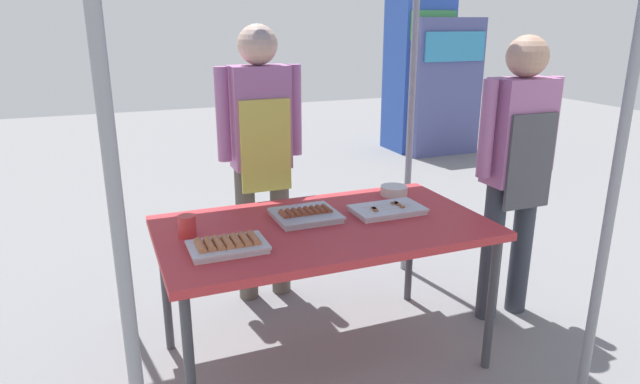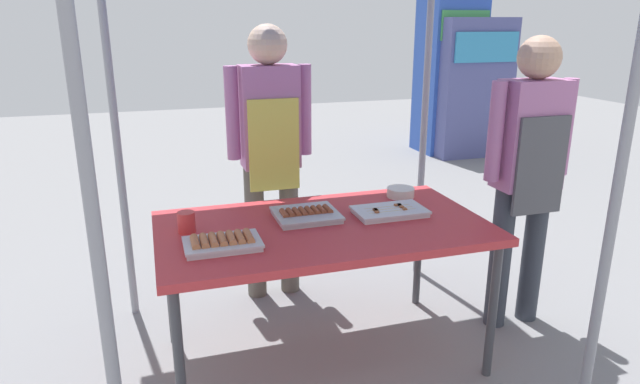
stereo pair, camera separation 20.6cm
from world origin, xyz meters
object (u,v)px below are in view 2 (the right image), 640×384
(stall_table, at_px, (323,234))
(drink_cup_near_edge, at_px, (186,222))
(neighbor_stall_left, at_px, (448,74))
(vendor_woman, at_px, (270,141))
(neighbor_stall_right, at_px, (467,87))
(tray_meat_skewers, at_px, (390,212))
(condiment_bowl, at_px, (401,192))
(customer_nearby, at_px, (528,162))
(tray_pork_links, at_px, (306,214))
(tray_grilled_sausages, at_px, (222,243))

(stall_table, bearing_deg, drink_cup_near_edge, 172.22)
(stall_table, height_order, neighbor_stall_left, neighbor_stall_left)
(vendor_woman, bearing_deg, neighbor_stall_right, -136.24)
(tray_meat_skewers, bearing_deg, condiment_bowl, 54.79)
(stall_table, distance_m, drink_cup_near_edge, 0.66)
(customer_nearby, bearing_deg, neighbor_stall_right, 62.46)
(condiment_bowl, relative_size, neighbor_stall_right, 0.09)
(drink_cup_near_edge, height_order, customer_nearby, customer_nearby)
(stall_table, distance_m, neighbor_stall_left, 5.19)
(stall_table, distance_m, condiment_bowl, 0.63)
(stall_table, height_order, neighbor_stall_right, neighbor_stall_right)
(condiment_bowl, bearing_deg, tray_meat_skewers, -125.21)
(condiment_bowl, height_order, vendor_woman, vendor_woman)
(tray_pork_links, relative_size, neighbor_stall_right, 0.18)
(tray_meat_skewers, height_order, neighbor_stall_right, neighbor_stall_right)
(tray_meat_skewers, height_order, tray_pork_links, tray_pork_links)
(tray_grilled_sausages, height_order, drink_cup_near_edge, drink_cup_near_edge)
(tray_pork_links, xyz_separation_m, vendor_woman, (-0.03, 0.69, 0.24))
(condiment_bowl, bearing_deg, neighbor_stall_right, 53.93)
(customer_nearby, bearing_deg, tray_grilled_sausages, -174.20)
(stall_table, relative_size, tray_meat_skewers, 4.37)
(tray_grilled_sausages, height_order, tray_meat_skewers, tray_grilled_sausages)
(tray_meat_skewers, distance_m, condiment_bowl, 0.32)
(drink_cup_near_edge, distance_m, neighbor_stall_left, 5.52)
(stall_table, relative_size, neighbor_stall_left, 0.78)
(tray_pork_links, bearing_deg, customer_nearby, -3.87)
(tray_grilled_sausages, height_order, vendor_woman, vendor_woman)
(tray_pork_links, distance_m, neighbor_stall_left, 5.13)
(customer_nearby, xyz_separation_m, neighbor_stall_right, (2.06, 3.95, -0.09))
(stall_table, relative_size, customer_nearby, 0.98)
(vendor_woman, bearing_deg, tray_meat_skewers, 120.43)
(tray_pork_links, bearing_deg, stall_table, -62.72)
(neighbor_stall_left, bearing_deg, customer_nearby, -114.55)
(tray_meat_skewers, xyz_separation_m, tray_pork_links, (-0.42, 0.08, 0.00))
(condiment_bowl, xyz_separation_m, neighbor_stall_right, (2.68, 3.68, 0.10))
(neighbor_stall_left, bearing_deg, tray_pork_links, -127.56)
(tray_grilled_sausages, bearing_deg, condiment_bowl, 22.39)
(drink_cup_near_edge, bearing_deg, customer_nearby, -2.03)
(condiment_bowl, relative_size, drink_cup_near_edge, 1.55)
(neighbor_stall_left, height_order, neighbor_stall_right, neighbor_stall_left)
(condiment_bowl, relative_size, customer_nearby, 0.09)
(tray_meat_skewers, height_order, vendor_woman, vendor_woman)
(stall_table, distance_m, tray_meat_skewers, 0.38)
(drink_cup_near_edge, bearing_deg, vendor_woman, 51.53)
(tray_grilled_sausages, height_order, neighbor_stall_right, neighbor_stall_right)
(vendor_woman, bearing_deg, tray_pork_links, 92.19)
(tray_grilled_sausages, xyz_separation_m, condiment_bowl, (1.06, 0.44, 0.00))
(tray_grilled_sausages, bearing_deg, neighbor_stall_right, 47.73)
(tray_grilled_sausages, relative_size, condiment_bowl, 2.16)
(neighbor_stall_right, bearing_deg, tray_grilled_sausages, -132.27)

